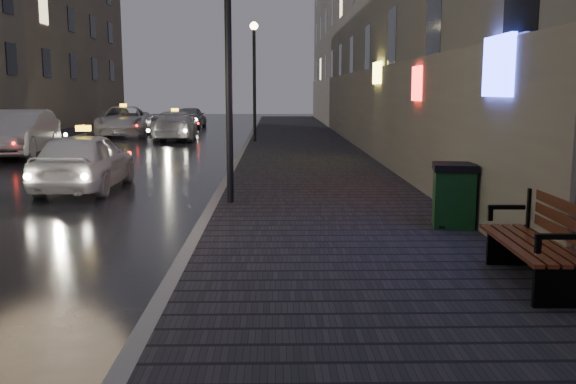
{
  "coord_description": "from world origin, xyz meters",
  "views": [
    {
      "loc": [
        2.79,
        -7.12,
        2.45
      ],
      "look_at": [
        2.98,
        2.92,
        0.85
      ],
      "focal_mm": 40.0,
      "sensor_mm": 36.0,
      "label": 1
    }
  ],
  "objects_px": {
    "taxi_far": "(124,121)",
    "lamp_near": "(228,37)",
    "bench": "(540,241)",
    "car_far": "(191,117)",
    "trash_bin": "(454,195)",
    "car_left_mid": "(19,133)",
    "lamp_far": "(254,66)",
    "taxi_near": "(85,161)",
    "taxi_mid": "(175,126)"
  },
  "relations": [
    {
      "from": "lamp_far",
      "to": "bench",
      "type": "distance_m",
      "value": 22.3
    },
    {
      "from": "trash_bin",
      "to": "taxi_mid",
      "type": "xyz_separation_m",
      "value": [
        -7.97,
        21.27,
        0.01
      ]
    },
    {
      "from": "trash_bin",
      "to": "car_far",
      "type": "xyz_separation_m",
      "value": [
        -8.59,
        31.96,
        0.0
      ]
    },
    {
      "from": "taxi_far",
      "to": "trash_bin",
      "type": "bearing_deg",
      "value": -72.38
    },
    {
      "from": "taxi_mid",
      "to": "car_far",
      "type": "height_order",
      "value": "taxi_mid"
    },
    {
      "from": "lamp_far",
      "to": "bench",
      "type": "xyz_separation_m",
      "value": [
        4.08,
        -21.74,
        -2.81
      ]
    },
    {
      "from": "taxi_near",
      "to": "lamp_far",
      "type": "bearing_deg",
      "value": -105.49
    },
    {
      "from": "bench",
      "to": "car_left_mid",
      "type": "xyz_separation_m",
      "value": [
        -12.73,
        16.79,
        0.18
      ]
    },
    {
      "from": "taxi_near",
      "to": "car_left_mid",
      "type": "distance_m",
      "value": 9.68
    },
    {
      "from": "car_left_mid",
      "to": "taxi_far",
      "type": "height_order",
      "value": "car_left_mid"
    },
    {
      "from": "lamp_near",
      "to": "taxi_mid",
      "type": "distance_m",
      "value": 19.41
    },
    {
      "from": "lamp_far",
      "to": "taxi_near",
      "type": "bearing_deg",
      "value": -105.8
    },
    {
      "from": "bench",
      "to": "car_far",
      "type": "relative_size",
      "value": 0.51
    },
    {
      "from": "car_far",
      "to": "trash_bin",
      "type": "bearing_deg",
      "value": 106.97
    },
    {
      "from": "taxi_near",
      "to": "taxi_mid",
      "type": "bearing_deg",
      "value": -88.79
    },
    {
      "from": "lamp_far",
      "to": "car_far",
      "type": "xyz_separation_m",
      "value": [
        -4.64,
        13.47,
        -2.79
      ]
    },
    {
      "from": "bench",
      "to": "car_far",
      "type": "bearing_deg",
      "value": 106.13
    },
    {
      "from": "lamp_far",
      "to": "taxi_far",
      "type": "bearing_deg",
      "value": 140.9
    },
    {
      "from": "bench",
      "to": "trash_bin",
      "type": "bearing_deg",
      "value": 94.52
    },
    {
      "from": "bench",
      "to": "taxi_far",
      "type": "height_order",
      "value": "taxi_far"
    },
    {
      "from": "lamp_far",
      "to": "bench",
      "type": "bearing_deg",
      "value": -79.37
    },
    {
      "from": "lamp_near",
      "to": "bench",
      "type": "height_order",
      "value": "lamp_near"
    },
    {
      "from": "car_far",
      "to": "taxi_near",
      "type": "bearing_deg",
      "value": 93.8
    },
    {
      "from": "trash_bin",
      "to": "taxi_mid",
      "type": "bearing_deg",
      "value": 120.55
    },
    {
      "from": "lamp_near",
      "to": "taxi_near",
      "type": "height_order",
      "value": "lamp_near"
    },
    {
      "from": "lamp_near",
      "to": "bench",
      "type": "bearing_deg",
      "value": -54.6
    },
    {
      "from": "trash_bin",
      "to": "taxi_far",
      "type": "height_order",
      "value": "taxi_far"
    },
    {
      "from": "lamp_far",
      "to": "car_far",
      "type": "height_order",
      "value": "lamp_far"
    },
    {
      "from": "lamp_far",
      "to": "car_left_mid",
      "type": "distance_m",
      "value": 10.31
    },
    {
      "from": "taxi_near",
      "to": "taxi_far",
      "type": "relative_size",
      "value": 0.75
    },
    {
      "from": "bench",
      "to": "trash_bin",
      "type": "relative_size",
      "value": 1.92
    },
    {
      "from": "lamp_near",
      "to": "car_left_mid",
      "type": "distance_m",
      "value": 14.27
    },
    {
      "from": "bench",
      "to": "taxi_near",
      "type": "distance_m",
      "value": 11.52
    },
    {
      "from": "bench",
      "to": "taxi_near",
      "type": "bearing_deg",
      "value": 135.15
    },
    {
      "from": "lamp_near",
      "to": "car_far",
      "type": "bearing_deg",
      "value": 98.95
    },
    {
      "from": "taxi_far",
      "to": "lamp_near",
      "type": "bearing_deg",
      "value": -78.73
    },
    {
      "from": "trash_bin",
      "to": "car_far",
      "type": "bearing_deg",
      "value": 115.06
    },
    {
      "from": "trash_bin",
      "to": "taxi_far",
      "type": "distance_m",
      "value": 26.85
    },
    {
      "from": "bench",
      "to": "taxi_mid",
      "type": "bearing_deg",
      "value": 110.49
    },
    {
      "from": "taxi_near",
      "to": "lamp_near",
      "type": "bearing_deg",
      "value": 144.75
    },
    {
      "from": "car_left_mid",
      "to": "taxi_mid",
      "type": "xyz_separation_m",
      "value": [
        4.63,
        7.74,
        -0.15
      ]
    },
    {
      "from": "lamp_near",
      "to": "taxi_mid",
      "type": "xyz_separation_m",
      "value": [
        -4.02,
        18.78,
        -2.78
      ]
    },
    {
      "from": "lamp_near",
      "to": "car_far",
      "type": "distance_m",
      "value": 29.97
    },
    {
      "from": "trash_bin",
      "to": "bench",
      "type": "bearing_deg",
      "value": -77.69
    },
    {
      "from": "taxi_near",
      "to": "taxi_mid",
      "type": "distance_m",
      "value": 16.09
    },
    {
      "from": "lamp_far",
      "to": "car_left_mid",
      "type": "bearing_deg",
      "value": -150.2
    },
    {
      "from": "lamp_near",
      "to": "car_left_mid",
      "type": "xyz_separation_m",
      "value": [
        -8.65,
        11.05,
        -2.63
      ]
    },
    {
      "from": "bench",
      "to": "taxi_near",
      "type": "height_order",
      "value": "taxi_near"
    },
    {
      "from": "trash_bin",
      "to": "taxi_mid",
      "type": "relative_size",
      "value": 0.22
    },
    {
      "from": "car_left_mid",
      "to": "taxi_far",
      "type": "relative_size",
      "value": 0.92
    }
  ]
}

